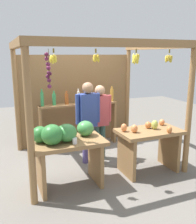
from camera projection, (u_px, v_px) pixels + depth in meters
ground_plane at (94, 159)px, 5.03m from camera, size 12.00×12.00×0.00m
market_stall at (85, 89)px, 5.14m from camera, size 2.77×2.30×2.28m
fruit_counter_left at (65, 144)px, 3.84m from camera, size 1.15×0.64×1.07m
fruit_counter_right at (149, 141)px, 4.43m from camera, size 1.11×0.64×0.93m
bottle_shelf_unit at (79, 112)px, 5.58m from camera, size 1.77×0.22×1.36m
vendor_man at (88, 116)px, 4.70m from camera, size 0.48×0.21×1.56m
vendor_woman at (100, 116)px, 4.91m from camera, size 0.48×0.20×1.48m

